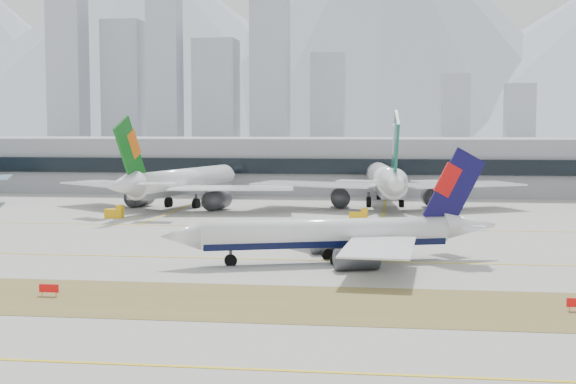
# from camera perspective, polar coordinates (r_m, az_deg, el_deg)

# --- Properties ---
(ground) EXTENTS (3000.00, 3000.00, 0.00)m
(ground) POSITION_cam_1_polar(r_m,az_deg,el_deg) (117.20, -2.85, -4.36)
(ground) COLOR #A09C95
(ground) RESTS_ON ground
(apron_markings) EXTENTS (360.00, 122.22, 0.06)m
(apron_markings) POSITION_cam_1_polar(r_m,az_deg,el_deg) (66.02, -11.35, -11.65)
(apron_markings) COLOR brown
(apron_markings) RESTS_ON ground
(taxiing_airliner) EXTENTS (45.59, 38.73, 15.76)m
(taxiing_airliner) POSITION_cam_1_polar(r_m,az_deg,el_deg) (109.27, 3.55, -3.02)
(taxiing_airliner) COLOR white
(taxiing_airliner) RESTS_ON ground
(widebody_eva) EXTENTS (56.67, 56.51, 20.82)m
(widebody_eva) POSITION_cam_1_polar(r_m,az_deg,el_deg) (182.23, -7.70, 0.61)
(widebody_eva) COLOR white
(widebody_eva) RESTS_ON ground
(widebody_cathay) EXTENTS (61.29, 60.22, 21.93)m
(widebody_cathay) POSITION_cam_1_polar(r_m,az_deg,el_deg) (183.55, 6.96, 0.74)
(widebody_cathay) COLOR white
(widebody_cathay) RESTS_ON ground
(terminal) EXTENTS (280.00, 43.10, 15.00)m
(terminal) POSITION_cam_1_polar(r_m,az_deg,el_deg) (229.91, 2.22, 2.00)
(terminal) COLOR gray
(terminal) RESTS_ON ground
(hold_sign_left) EXTENTS (2.20, 0.15, 1.35)m
(hold_sign_left) POSITION_cam_1_polar(r_m,az_deg,el_deg) (91.50, -16.64, -6.59)
(hold_sign_left) COLOR red
(hold_sign_left) RESTS_ON ground
(gse_c) EXTENTS (3.55, 2.00, 2.60)m
(gse_c) POSITION_cam_1_polar(r_m,az_deg,el_deg) (155.99, 5.08, -1.71)
(gse_c) COLOR #FFB60D
(gse_c) RESTS_ON ground
(gse_b) EXTENTS (3.55, 2.00, 2.60)m
(gse_b) POSITION_cam_1_polar(r_m,az_deg,el_deg) (165.00, -12.20, -1.45)
(gse_b) COLOR #FFB60D
(gse_b) RESTS_ON ground
(city_skyline) EXTENTS (342.00, 49.80, 140.00)m
(city_skyline) POSITION_cam_1_polar(r_m,az_deg,el_deg) (582.26, -5.34, 7.81)
(city_skyline) COLOR #9AA0AF
(city_skyline) RESTS_ON ground
(mountain_ridge) EXTENTS (2830.00, 1120.00, 470.00)m
(mountain_ridge) POSITION_cam_1_polar(r_m,az_deg,el_deg) (1526.82, 7.92, 10.85)
(mountain_ridge) COLOR #9EA8B7
(mountain_ridge) RESTS_ON ground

